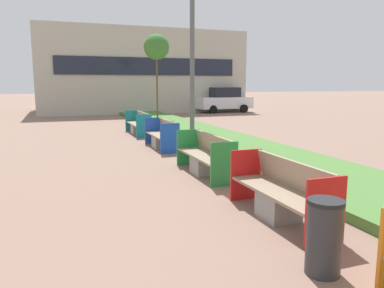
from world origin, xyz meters
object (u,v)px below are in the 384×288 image
bench_teal_frame (139,125)px  litter_bin (324,237)px  bench_green_frame (206,159)px  parked_car_distant (224,100)px  street_lamp_post (192,15)px  sapling_tree_far (156,47)px  bench_red_frame (281,196)px  bench_blue_frame (162,137)px

bench_teal_frame → litter_bin: size_ratio=2.82×
bench_green_frame → parked_car_distant: size_ratio=0.54×
litter_bin → street_lamp_post: size_ratio=0.12×
bench_green_frame → litter_bin: size_ratio=2.67×
bench_green_frame → sapling_tree_far: bearing=80.2°
bench_red_frame → bench_green_frame: bearing=90.0°
bench_red_frame → bench_blue_frame: (-0.00, 7.04, -0.00)m
bench_red_frame → parked_car_distant: size_ratio=0.52×
street_lamp_post → parked_car_distant: (8.02, 15.09, -3.21)m
bench_red_frame → parked_car_distant: (8.63, 20.88, 0.54)m
bench_blue_frame → parked_car_distant: (8.63, 13.84, 0.54)m
bench_green_frame → litter_bin: (-0.54, -4.87, 0.06)m
bench_green_frame → bench_teal_frame: bearing=90.0°
litter_bin → parked_car_distant: parked_car_distant is taller
street_lamp_post → parked_car_distant: bearing=62.0°
bench_blue_frame → parked_car_distant: 16.32m
litter_bin → parked_car_distant: size_ratio=0.20×
bench_red_frame → litter_bin: bench_red_frame is taller
bench_teal_frame → litter_bin: bench_teal_frame is taller
street_lamp_post → bench_red_frame: bearing=-96.0°
bench_red_frame → bench_teal_frame: (0.00, 10.80, 0.01)m
litter_bin → sapling_tree_far: 18.53m
bench_red_frame → sapling_tree_far: bearing=82.1°
bench_red_frame → litter_bin: size_ratio=2.57×
bench_blue_frame → bench_teal_frame: size_ratio=0.86×
bench_red_frame → bench_blue_frame: 7.04m
bench_blue_frame → bench_teal_frame: same height
litter_bin → parked_car_distant: (9.17, 22.56, 0.48)m
bench_teal_frame → street_lamp_post: size_ratio=0.33×
street_lamp_post → sapling_tree_far: bearing=81.0°
bench_red_frame → street_lamp_post: bearing=84.0°
bench_teal_frame → parked_car_distant: 13.27m
sapling_tree_far → litter_bin: bearing=-98.9°
bench_blue_frame → bench_teal_frame: (0.00, 3.77, 0.01)m
bench_green_frame → bench_teal_frame: same height
sapling_tree_far → parked_car_distant: 8.51m
bench_teal_frame → bench_blue_frame: bearing=-90.1°
bench_red_frame → street_lamp_post: (0.61, 5.79, 3.75)m
bench_blue_frame → bench_green_frame: bearing=-90.0°
bench_teal_frame → sapling_tree_far: 7.01m
bench_green_frame → street_lamp_post: street_lamp_post is taller
litter_bin → street_lamp_post: street_lamp_post is taller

